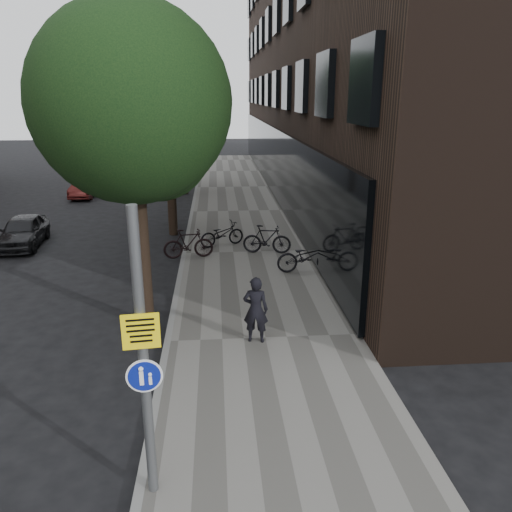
{
  "coord_description": "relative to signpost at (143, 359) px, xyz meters",
  "views": [
    {
      "loc": [
        -0.8,
        -7.02,
        5.47
      ],
      "look_at": [
        0.06,
        3.67,
        2.0
      ],
      "focal_mm": 35.0,
      "sensor_mm": 36.0,
      "label": 1
    }
  ],
  "objects": [
    {
      "name": "building_right_dark_brick",
      "position": [
        10.3,
        23.18,
        6.8
      ],
      "size": [
        12.0,
        40.0,
        18.0
      ],
      "primitive_type": "cube",
      "color": "black",
      "rests_on": "ground"
    },
    {
      "name": "street_tree_near",
      "position": [
        -0.73,
        5.82,
        2.9
      ],
      "size": [
        4.4,
        4.4,
        7.5
      ],
      "color": "black",
      "rests_on": "ground"
    },
    {
      "name": "street_tree_mid",
      "position": [
        -0.73,
        14.32,
        2.91
      ],
      "size": [
        5.0,
        5.0,
        7.8
      ],
      "color": "black",
      "rests_on": "ground"
    },
    {
      "name": "parked_bike_curb_far",
      "position": [
        0.0,
        10.63,
        -1.57
      ],
      "size": [
        1.75,
        0.71,
        1.02
      ],
      "primitive_type": "imported",
      "rotation": [
        0.0,
        0.0,
        1.71
      ],
      "color": "black",
      "rests_on": "sidewalk"
    },
    {
      "name": "parked_car_near",
      "position": [
        -6.31,
        12.99,
        -1.63
      ],
      "size": [
        1.62,
        3.49,
        1.16
      ],
      "primitive_type": "imported",
      "rotation": [
        0.0,
        0.0,
        0.07
      ],
      "color": "black",
      "rests_on": "ground"
    },
    {
      "name": "curb_edge",
      "position": [
        -0.2,
        11.18,
        -2.14
      ],
      "size": [
        0.15,
        60.0,
        0.13
      ],
      "primitive_type": "cube",
      "color": "slate",
      "rests_on": "ground"
    },
    {
      "name": "street_tree_far",
      "position": [
        -0.73,
        23.32,
        2.91
      ],
      "size": [
        5.0,
        5.0,
        7.8
      ],
      "color": "black",
      "rests_on": "ground"
    },
    {
      "name": "signpost",
      "position": [
        0.0,
        0.0,
        0.0
      ],
      "size": [
        0.48,
        0.14,
        4.13
      ],
      "rotation": [
        0.0,
        0.0,
        0.1
      ],
      "color": "#595B5E",
      "rests_on": "sidewalk"
    },
    {
      "name": "parked_bike_facade_near",
      "position": [
        3.8,
        8.91,
        -1.58
      ],
      "size": [
        1.95,
        0.75,
        1.01
      ],
      "primitive_type": "imported",
      "rotation": [
        0.0,
        0.0,
        1.61
      ],
      "color": "black",
      "rests_on": "sidewalk"
    },
    {
      "name": "parked_bike_curb_near",
      "position": [
        1.17,
        12.0,
        -1.63
      ],
      "size": [
        1.81,
        1.24,
        0.9
      ],
      "primitive_type": "imported",
      "rotation": [
        0.0,
        0.0,
        1.99
      ],
      "color": "black",
      "rests_on": "sidewalk"
    },
    {
      "name": "sidewalk",
      "position": [
        2.05,
        11.18,
        -2.14
      ],
      "size": [
        4.5,
        60.0,
        0.12
      ],
      "primitive_type": "cube",
      "color": "slate",
      "rests_on": "ground"
    },
    {
      "name": "pedestrian",
      "position": [
        1.81,
        4.37,
        -1.31
      ],
      "size": [
        0.62,
        0.47,
        1.55
      ],
      "primitive_type": "imported",
      "rotation": [
        0.0,
        0.0,
        2.96
      ],
      "color": "black",
      "rests_on": "sidewalk"
    },
    {
      "name": "parked_bike_facade_far",
      "position": [
        2.74,
        10.96,
        -1.57
      ],
      "size": [
        1.75,
        0.77,
        1.02
      ],
      "primitive_type": "imported",
      "rotation": [
        0.0,
        0.0,
        1.4
      ],
      "color": "black",
      "rests_on": "sidewalk"
    },
    {
      "name": "parked_car_mid",
      "position": [
        -6.32,
        22.59,
        -1.66
      ],
      "size": [
        1.19,
        3.29,
        1.08
      ],
      "primitive_type": "imported",
      "rotation": [
        0.0,
        0.0,
        -0.02
      ],
      "color": "#5B1C1A",
      "rests_on": "ground"
    },
    {
      "name": "parked_car_far",
      "position": [
        -6.7,
        30.7,
        -1.62
      ],
      "size": [
        1.71,
        4.08,
        1.18
      ],
      "primitive_type": "imported",
      "rotation": [
        0.0,
        0.0,
        0.02
      ],
      "color": "black",
      "rests_on": "ground"
    },
    {
      "name": "ground",
      "position": [
        1.8,
        1.18,
        -2.2
      ],
      "size": [
        120.0,
        120.0,
        0.0
      ],
      "primitive_type": "plane",
      "color": "black",
      "rests_on": "ground"
    }
  ]
}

